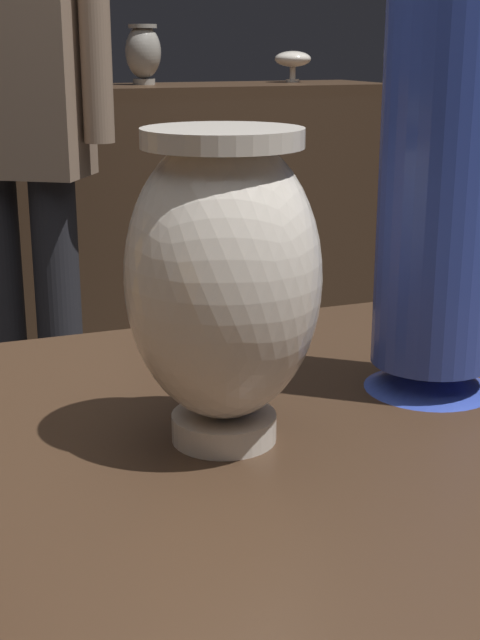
% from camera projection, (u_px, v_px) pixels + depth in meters
% --- Properties ---
extents(vase_centerpiece, '(0.16, 0.16, 0.25)m').
position_uv_depth(vase_centerpiece, '(223.00, 277.00, 0.71)').
color(vase_centerpiece, silver).
rests_on(vase_centerpiece, display_plinth).
extents(vase_left_accent, '(0.12, 0.12, 0.39)m').
position_uv_depth(vase_left_accent, '(441.00, 187.00, 0.81)').
color(vase_left_accent, '#2D429E').
rests_on(vase_left_accent, display_plinth).
extents(shelf_vase_far_right, '(0.12, 0.12, 0.10)m').
position_uv_depth(shelf_vase_far_right, '(293.00, 60.00, 3.06)').
color(shelf_vase_far_right, silver).
rests_on(shelf_vase_far_right, back_display_shelf).
extents(shelf_vase_right, '(0.11, 0.11, 0.18)m').
position_uv_depth(shelf_vase_right, '(143.00, 52.00, 2.87)').
color(shelf_vase_right, gray).
rests_on(shelf_vase_right, back_display_shelf).
extents(visitor_center_back, '(0.41, 0.33, 1.65)m').
position_uv_depth(visitor_center_back, '(16.00, 107.00, 2.11)').
color(visitor_center_back, '#232328').
rests_on(visitor_center_back, ground_plane).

